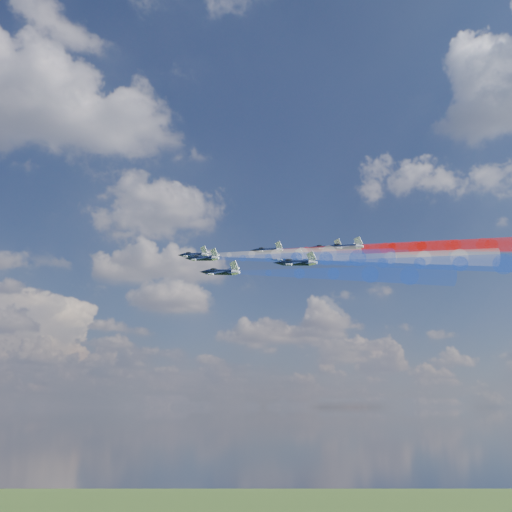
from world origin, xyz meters
name	(u,v)px	position (x,y,z in m)	size (l,w,h in m)	color
jet_lead	(194,255)	(9.96, 19.26, 177.89)	(9.11, 11.39, 3.04)	black
trail_lead	(276,254)	(25.78, -2.32, 173.94)	(3.80, 44.03, 3.80)	silver
jet_inner_left	(203,258)	(9.16, 4.49, 173.24)	(9.11, 11.39, 3.04)	black
trail_inner_left	(296,258)	(24.98, -17.09, 169.29)	(3.80, 44.03, 3.80)	blue
jet_inner_right	(267,250)	(29.35, 14.04, 179.53)	(9.11, 11.39, 3.04)	black
trail_inner_right	(357,249)	(45.16, -7.54, 175.58)	(3.80, 44.03, 3.80)	red
jet_outer_left	(221,272)	(9.04, -13.54, 165.72)	(9.11, 11.39, 3.04)	black
trail_outer_left	(333,274)	(24.86, -35.12, 161.77)	(3.80, 44.03, 3.80)	blue
jet_center_third	(287,258)	(28.61, -2.07, 173.21)	(9.11, 11.39, 3.04)	black
trail_center_third	(391,258)	(44.43, -23.65, 169.26)	(3.80, 44.03, 3.80)	silver
jet_outer_right	(326,248)	(44.92, 9.76, 180.46)	(9.11, 11.39, 3.04)	black
trail_outer_right	(422,246)	(60.74, -11.82, 176.51)	(3.80, 44.03, 3.80)	red
jet_rear_left	(296,263)	(24.36, -18.64, 167.75)	(9.11, 11.39, 3.04)	black
trail_rear_left	(420,263)	(40.18, -40.22, 163.80)	(3.80, 44.03, 3.80)	blue
jet_rear_right	(344,247)	(42.08, -6.78, 176.04)	(9.11, 11.39, 3.04)	black
trail_rear_right	(456,245)	(57.90, -28.36, 172.09)	(3.80, 44.03, 3.80)	red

